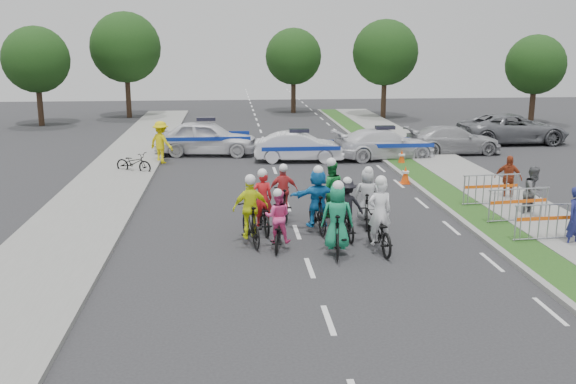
{
  "coord_description": "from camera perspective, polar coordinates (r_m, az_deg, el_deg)",
  "views": [
    {
      "loc": [
        -1.88,
        -14.69,
        5.45
      ],
      "look_at": [
        -0.22,
        3.45,
        1.1
      ],
      "focal_mm": 40.0,
      "sensor_mm": 36.0,
      "label": 1
    }
  ],
  "objects": [
    {
      "name": "barrier_0",
      "position": [
        18.83,
        22.12,
        -2.63
      ],
      "size": [
        2.03,
        0.62,
        1.12
      ],
      "primitive_type": null,
      "rotation": [
        0.0,
        0.0,
        0.06
      ],
      "color": "#A5A8AD",
      "rests_on": "ground"
    },
    {
      "name": "spectator_1",
      "position": [
        21.35,
        20.99,
        -0.0
      ],
      "size": [
        1.0,
        0.93,
        1.63
      ],
      "primitive_type": "imported",
      "rotation": [
        0.0,
        0.0,
        0.52
      ],
      "color": "#56575B",
      "rests_on": "ground"
    },
    {
      "name": "police_car_0",
      "position": [
        31.21,
        -7.25,
        4.81
      ],
      "size": [
        5.07,
        2.56,
        1.66
      ],
      "primitive_type": "imported",
      "rotation": [
        0.0,
        0.0,
        1.44
      ],
      "color": "white",
      "rests_on": "ground"
    },
    {
      "name": "barrier_1",
      "position": [
        20.43,
        19.77,
        -1.22
      ],
      "size": [
        2.05,
        0.75,
        1.12
      ],
      "primitive_type": null,
      "rotation": [
        0.0,
        0.0,
        0.13
      ],
      "color": "#A5A8AD",
      "rests_on": "ground"
    },
    {
      "name": "sidewalk_left",
      "position": [
        20.93,
        -17.82,
        -2.14
      ],
      "size": [
        3.0,
        60.0,
        0.13
      ],
      "primitive_type": "cube",
      "color": "gray",
      "rests_on": "ground"
    },
    {
      "name": "rider_9",
      "position": [
        19.73,
        -0.43,
        -0.54
      ],
      "size": [
        0.91,
        1.71,
        1.78
      ],
      "rotation": [
        0.0,
        0.0,
        3.2
      ],
      "color": "black",
      "rests_on": "ground"
    },
    {
      "name": "rider_1",
      "position": [
        16.56,
        4.37,
        -3.03
      ],
      "size": [
        0.89,
        1.94,
        1.98
      ],
      "rotation": [
        0.0,
        0.0,
        3.02
      ],
      "color": "black",
      "rests_on": "ground"
    },
    {
      "name": "rider_6",
      "position": [
        18.55,
        -2.28,
        -1.67
      ],
      "size": [
        0.87,
        1.91,
        1.88
      ],
      "rotation": [
        0.0,
        0.0,
        3.27
      ],
      "color": "black",
      "rests_on": "ground"
    },
    {
      "name": "grass_strip",
      "position": [
        21.81,
        15.56,
        -1.39
      ],
      "size": [
        1.2,
        60.0,
        0.11
      ],
      "primitive_type": "cube",
      "color": "#1C4415",
      "rests_on": "ground"
    },
    {
      "name": "ground",
      "position": [
        15.78,
        1.94,
        -6.78
      ],
      "size": [
        90.0,
        90.0,
        0.0
      ],
      "primitive_type": "plane",
      "color": "#28282B",
      "rests_on": "ground"
    },
    {
      "name": "tree_2",
      "position": [
        45.31,
        21.16,
        10.5
      ],
      "size": [
        3.85,
        3.85,
        5.77
      ],
      "color": "#382619",
      "rests_on": "ground"
    },
    {
      "name": "police_car_1",
      "position": [
        29.31,
        0.98,
        4.03
      ],
      "size": [
        4.14,
        1.73,
        1.33
      ],
      "primitive_type": "imported",
      "rotation": [
        0.0,
        0.0,
        1.49
      ],
      "color": "white",
      "rests_on": "ground"
    },
    {
      "name": "rider_4",
      "position": [
        18.0,
        5.19,
        -1.95
      ],
      "size": [
        1.01,
        1.76,
        1.76
      ],
      "rotation": [
        0.0,
        0.0,
        3.2
      ],
      "color": "black",
      "rests_on": "ground"
    },
    {
      "name": "marshal_hiviz",
      "position": [
        29.37,
        -11.21,
        4.36
      ],
      "size": [
        1.4,
        1.29,
        1.9
      ],
      "primitive_type": "imported",
      "rotation": [
        0.0,
        0.0,
        2.5
      ],
      "color": "yellow",
      "rests_on": "ground"
    },
    {
      "name": "civilian_suv",
      "position": [
        36.46,
        19.4,
        5.33
      ],
      "size": [
        5.73,
        2.7,
        1.58
      ],
      "primitive_type": "imported",
      "rotation": [
        0.0,
        0.0,
        1.58
      ],
      "color": "slate",
      "rests_on": "ground"
    },
    {
      "name": "curb_right",
      "position": [
        21.57,
        13.83,
        -1.43
      ],
      "size": [
        0.2,
        60.0,
        0.12
      ],
      "primitive_type": "cube",
      "color": "gray",
      "rests_on": "ground"
    },
    {
      "name": "rider_7",
      "position": [
        19.22,
        7.02,
        -0.94
      ],
      "size": [
        0.85,
        1.8,
        1.83
      ],
      "rotation": [
        0.0,
        0.0,
        2.94
      ],
      "color": "black",
      "rests_on": "ground"
    },
    {
      "name": "tree_1",
      "position": [
        46.0,
        8.63,
        12.14
      ],
      "size": [
        4.55,
        4.55,
        6.82
      ],
      "color": "#382619",
      "rests_on": "ground"
    },
    {
      "name": "sidewalk_right",
      "position": [
        22.5,
        19.86,
        -1.23
      ],
      "size": [
        2.4,
        60.0,
        0.13
      ],
      "primitive_type": "cube",
      "color": "gray",
      "rests_on": "ground"
    },
    {
      "name": "rider_2",
      "position": [
        17.04,
        -0.93,
        -3.02
      ],
      "size": [
        0.79,
        1.69,
        1.66
      ],
      "rotation": [
        0.0,
        0.0,
        3.0
      ],
      "color": "black",
      "rests_on": "ground"
    },
    {
      "name": "rider_8",
      "position": [
        19.52,
        3.78,
        -0.55
      ],
      "size": [
        0.89,
        2.02,
        2.01
      ],
      "rotation": [
        0.0,
        0.0,
        3.23
      ],
      "color": "black",
      "rests_on": "ground"
    },
    {
      "name": "tree_0",
      "position": [
        44.39,
        -21.49,
        10.89
      ],
      "size": [
        4.2,
        4.2,
        6.3
      ],
      "color": "#382619",
      "rests_on": "ground"
    },
    {
      "name": "rider_3",
      "position": [
        17.39,
        -3.34,
        -2.26
      ],
      "size": [
        1.05,
        1.93,
        1.96
      ],
      "rotation": [
        0.0,
        0.0,
        3.35
      ],
      "color": "black",
      "rests_on": "ground"
    },
    {
      "name": "police_car_2",
      "position": [
        30.25,
        8.57,
        4.24
      ],
      "size": [
        5.02,
        2.59,
        1.39
      ],
      "primitive_type": "imported",
      "rotation": [
        0.0,
        0.0,
        1.71
      ],
      "color": "white",
      "rests_on": "ground"
    },
    {
      "name": "rider_0",
      "position": [
        17.0,
        8.07,
        -3.01
      ],
      "size": [
        0.84,
        2.05,
        2.05
      ],
      "rotation": [
        0.0,
        0.0,
        3.21
      ],
      "color": "black",
      "rests_on": "ground"
    },
    {
      "name": "cone_0",
      "position": [
        25.19,
        10.39,
        1.51
      ],
      "size": [
        0.4,
        0.4,
        0.7
      ],
      "color": "#F24C0C",
      "rests_on": "ground"
    },
    {
      "name": "tree_3",
      "position": [
        47.23,
        -14.25,
        12.35
      ],
      "size": [
        4.9,
        4.9,
        7.35
      ],
      "color": "#382619",
      "rests_on": "ground"
    },
    {
      "name": "tree_4",
      "position": [
        48.95,
        0.49,
        11.95
      ],
      "size": [
        4.2,
        4.2,
        6.3
      ],
      "color": "#382619",
      "rests_on": "ground"
    },
    {
      "name": "spectator_2",
      "position": [
        23.29,
        18.98,
        1.16
      ],
      "size": [
        0.99,
        0.83,
        1.59
      ],
      "primitive_type": "imported",
      "rotation": [
        0.0,
        0.0,
        -0.58
      ],
      "color": "#98391B",
      "rests_on": "ground"
    },
    {
      "name": "parked_bike",
      "position": [
        27.45,
        -13.56,
        2.54
      ],
      "size": [
        1.76,
        1.29,
        0.88
      ],
      "primitive_type": "imported",
      "rotation": [
        0.0,
        0.0,
        1.1
      ],
      "color": "black",
      "rests_on": "ground"
    },
    {
      "name": "civilian_sedan",
      "position": [
        32.3,
        14.47,
        4.5
      ],
      "size": [
        4.7,
        2.04,
        1.35
      ],
      "primitive_type": "imported",
      "rotation": [
        0.0,
        0.0,
        1.6
      ],
      "color": "#A9AAAE",
      "rests_on": "ground"
    },
    {
      "name": "barrier_2",
      "position": [
        22.24,
        17.6,
        0.1
      ],
      "size": [
        2.03,
        0.65,
        1.12
      ],
      "primitive_type": null,
      "rotation": [
        0.0,
        0.0,
        0.07
      ],
      "color": "#A5A8AD",
      "rests_on": "ground"
    },
    {
      "name": "spectator_0",
      "position": [
        18.71,
        24.24,
        -2.08
      ],
      "size": [
        0.71,
        0.6,
        1.65
      ],
      "primitive_type": "imported",
      "rotation": [
        0.0,
        0.0,
        0.4
      ],
      "color": "navy",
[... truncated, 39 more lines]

